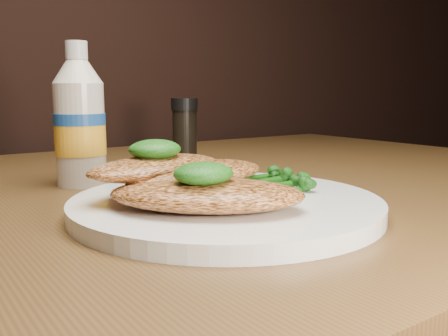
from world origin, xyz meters
TOP-DOWN VIEW (x-y plane):
  - plate at (-0.07, 0.88)m, footprint 0.29×0.29m
  - chicken_front at (-0.11, 0.85)m, footprint 0.18×0.17m
  - chicken_mid at (-0.08, 0.91)m, footprint 0.16×0.09m
  - chicken_back at (-0.12, 0.92)m, footprint 0.15×0.10m
  - pesto_front at (-0.11, 0.85)m, footprint 0.05×0.05m
  - pesto_back at (-0.12, 0.92)m, footprint 0.05×0.05m
  - broccolini_bundle at (-0.03, 0.89)m, footprint 0.17×0.14m
  - mayo_bottle at (-0.13, 1.09)m, footprint 0.08×0.08m
  - pepper_grinder at (0.07, 1.19)m, footprint 0.05×0.05m

SIDE VIEW (x-z plane):
  - plate at x=-0.07m, z-range 0.75..0.76m
  - broccolini_bundle at x=-0.03m, z-range 0.76..0.79m
  - chicken_front at x=-0.11m, z-range 0.76..0.79m
  - chicken_mid at x=-0.08m, z-range 0.77..0.80m
  - chicken_back at x=-0.12m, z-range 0.78..0.80m
  - pesto_front at x=-0.11m, z-range 0.79..0.81m
  - pepper_grinder at x=0.07m, z-range 0.75..0.85m
  - pesto_back at x=-0.12m, z-range 0.80..0.82m
  - mayo_bottle at x=-0.13m, z-range 0.75..0.92m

